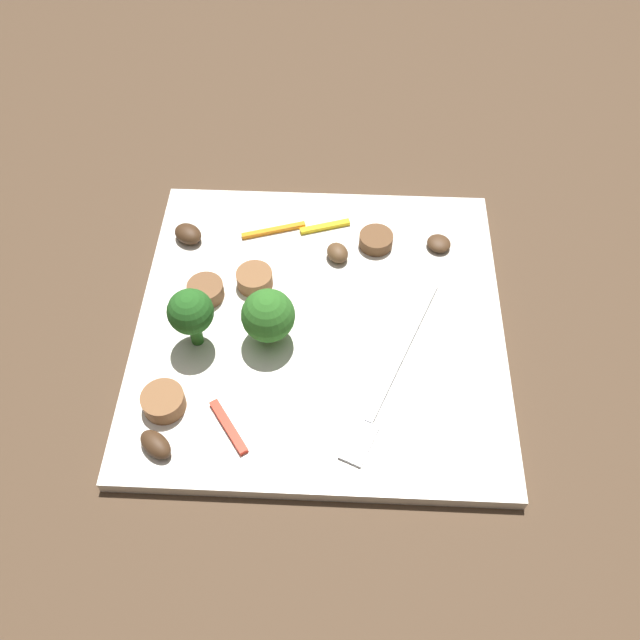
# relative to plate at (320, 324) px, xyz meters

# --- Properties ---
(ground_plane) EXTENTS (1.40, 1.40, 0.00)m
(ground_plane) POSITION_rel_plate_xyz_m (0.00, 0.00, -0.01)
(ground_plane) COLOR #4C3826
(plate) EXTENTS (0.30, 0.30, 0.01)m
(plate) POSITION_rel_plate_xyz_m (0.00, 0.00, 0.00)
(plate) COLOR white
(plate) RESTS_ON ground_plane
(fork) EXTENTS (0.17, 0.08, 0.00)m
(fork) POSITION_rel_plate_xyz_m (0.06, 0.06, 0.01)
(fork) COLOR silver
(fork) RESTS_ON plate
(broccoli_floret_0) EXTENTS (0.04, 0.04, 0.05)m
(broccoli_floret_0) POSITION_rel_plate_xyz_m (0.02, -0.04, 0.04)
(broccoli_floret_0) COLOR #347525
(broccoli_floret_0) RESTS_ON plate
(broccoli_floret_1) EXTENTS (0.04, 0.04, 0.06)m
(broccoli_floret_1) POSITION_rel_plate_xyz_m (0.03, -0.10, 0.04)
(broccoli_floret_1) COLOR #296420
(broccoli_floret_1) RESTS_ON plate
(sausage_slice_0) EXTENTS (0.04, 0.04, 0.01)m
(sausage_slice_0) POSITION_rel_plate_xyz_m (-0.02, -0.10, 0.01)
(sausage_slice_0) COLOR brown
(sausage_slice_0) RESTS_ON plate
(sausage_slice_1) EXTENTS (0.04, 0.04, 0.01)m
(sausage_slice_1) POSITION_rel_plate_xyz_m (-0.04, -0.06, 0.01)
(sausage_slice_1) COLOR brown
(sausage_slice_1) RESTS_ON plate
(sausage_slice_2) EXTENTS (0.04, 0.04, 0.01)m
(sausage_slice_2) POSITION_rel_plate_xyz_m (0.09, -0.11, 0.01)
(sausage_slice_2) COLOR brown
(sausage_slice_2) RESTS_ON plate
(sausage_slice_3) EXTENTS (0.04, 0.04, 0.01)m
(sausage_slice_3) POSITION_rel_plate_xyz_m (-0.09, 0.05, 0.01)
(sausage_slice_3) COLOR brown
(sausage_slice_3) RESTS_ON plate
(mushroom_0) EXTENTS (0.03, 0.03, 0.01)m
(mushroom_0) POSITION_rel_plate_xyz_m (-0.07, 0.01, 0.01)
(mushroom_0) COLOR brown
(mushroom_0) RESTS_ON plate
(mushroom_1) EXTENTS (0.03, 0.03, 0.01)m
(mushroom_1) POSITION_rel_plate_xyz_m (0.12, -0.11, 0.01)
(mushroom_1) COLOR #422B19
(mushroom_1) RESTS_ON plate
(mushroom_2) EXTENTS (0.03, 0.03, 0.01)m
(mushroom_2) POSITION_rel_plate_xyz_m (-0.09, 0.10, 0.01)
(mushroom_2) COLOR #4C331E
(mushroom_2) RESTS_ON plate
(mushroom_3) EXTENTS (0.03, 0.03, 0.01)m
(mushroom_3) POSITION_rel_plate_xyz_m (-0.09, -0.12, 0.01)
(mushroom_3) COLOR #422B19
(mushroom_3) RESTS_ON plate
(pepper_strip_0) EXTENTS (0.04, 0.03, 0.00)m
(pepper_strip_0) POSITION_rel_plate_xyz_m (0.10, -0.06, 0.01)
(pepper_strip_0) COLOR red
(pepper_strip_0) RESTS_ON plate
(pepper_strip_1) EXTENTS (0.02, 0.05, 0.00)m
(pepper_strip_1) POSITION_rel_plate_xyz_m (-0.10, 0.00, 0.01)
(pepper_strip_1) COLOR yellow
(pepper_strip_1) RESTS_ON plate
(pepper_strip_2) EXTENTS (0.02, 0.06, 0.00)m
(pepper_strip_2) POSITION_rel_plate_xyz_m (-0.10, -0.05, 0.01)
(pepper_strip_2) COLOR orange
(pepper_strip_2) RESTS_ON plate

